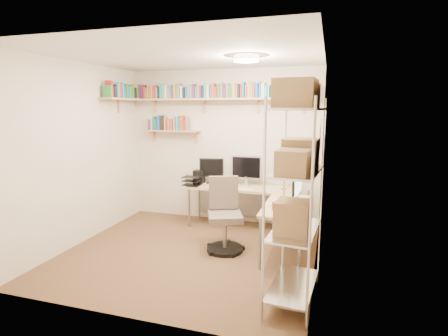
{
  "coord_description": "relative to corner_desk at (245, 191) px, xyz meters",
  "views": [
    {
      "loc": [
        1.69,
        -4.02,
        1.88
      ],
      "look_at": [
        0.32,
        0.55,
        1.06
      ],
      "focal_mm": 28.0,
      "sensor_mm": 36.0,
      "label": 1
    }
  ],
  "objects": [
    {
      "name": "ground",
      "position": [
        -0.52,
        -0.96,
        -0.65
      ],
      "size": [
        3.2,
        3.2,
        0.0
      ],
      "primitive_type": "plane",
      "color": "#4F3621",
      "rests_on": "ground"
    },
    {
      "name": "office_chair",
      "position": [
        -0.11,
        -0.71,
        -0.24
      ],
      "size": [
        0.56,
        0.57,
        0.98
      ],
      "rotation": [
        0.0,
        0.0,
        0.39
      ],
      "color": "black",
      "rests_on": "ground"
    },
    {
      "name": "room_shell",
      "position": [
        -0.52,
        -0.96,
        0.9
      ],
      "size": [
        3.24,
        3.04,
        2.52
      ],
      "color": "beige",
      "rests_on": "ground"
    },
    {
      "name": "corner_desk",
      "position": [
        0.0,
        0.0,
        0.0
      ],
      "size": [
        1.97,
        1.68,
        1.14
      ],
      "color": "tan",
      "rests_on": "ground"
    },
    {
      "name": "wall_shelves",
      "position": [
        -0.94,
        0.33,
        1.37
      ],
      "size": [
        3.12,
        1.09,
        0.8
      ],
      "color": "tan",
      "rests_on": "ground"
    },
    {
      "name": "wire_rack",
      "position": [
        0.9,
        -1.75,
        0.79
      ],
      "size": [
        0.49,
        0.89,
        2.12
      ],
      "rotation": [
        0.0,
        0.0,
        -0.09
      ],
      "color": "silver",
      "rests_on": "ground"
    }
  ]
}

